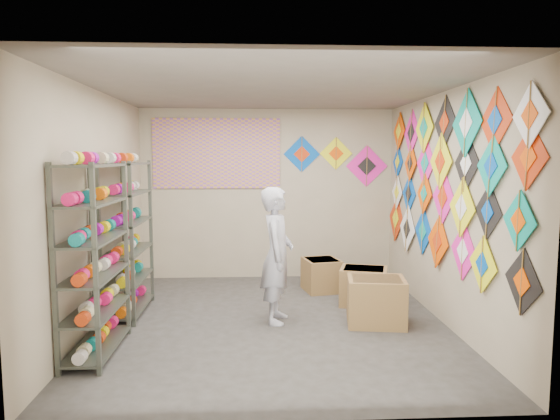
{
  "coord_description": "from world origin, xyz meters",
  "views": [
    {
      "loc": [
        -0.22,
        -5.72,
        1.94
      ],
      "look_at": [
        0.1,
        0.3,
        1.3
      ],
      "focal_mm": 32.0,
      "sensor_mm": 36.0,
      "label": 1
    }
  ],
  "objects": [
    {
      "name": "poster",
      "position": [
        -0.8,
        2.23,
        2.0
      ],
      "size": [
        2.0,
        0.01,
        1.1
      ],
      "primitive_type": "cube",
      "color": "purple",
      "rests_on": "room_walls"
    },
    {
      "name": "shelf_rack_back",
      "position": [
        -1.78,
        0.45,
        0.95
      ],
      "size": [
        0.4,
        1.1,
        1.9
      ],
      "primitive_type": "cube",
      "color": "#4C5147",
      "rests_on": "ground"
    },
    {
      "name": "shelf_rack_front",
      "position": [
        -1.78,
        -0.85,
        0.95
      ],
      "size": [
        0.4,
        1.1,
        1.9
      ],
      "primitive_type": "cube",
      "color": "#4C5147",
      "rests_on": "ground"
    },
    {
      "name": "room_walls",
      "position": [
        0.0,
        0.0,
        1.64
      ],
      "size": [
        4.5,
        4.5,
        4.5
      ],
      "color": "tan",
      "rests_on": "ground"
    },
    {
      "name": "back_wall_kites",
      "position": [
        1.14,
        2.24,
        1.91
      ],
      "size": [
        1.68,
        0.02,
        0.82
      ],
      "color": "blue",
      "rests_on": "room_walls"
    },
    {
      "name": "ground",
      "position": [
        0.0,
        0.0,
        0.0
      ],
      "size": [
        4.5,
        4.5,
        0.0
      ],
      "primitive_type": "plane",
      "color": "#33302D"
    },
    {
      "name": "shopkeeper",
      "position": [
        0.05,
        0.02,
        0.8
      ],
      "size": [
        0.7,
        0.56,
        1.6
      ],
      "primitive_type": "imported",
      "rotation": [
        0.0,
        0.0,
        1.41
      ],
      "color": "silver",
      "rests_on": "ground"
    },
    {
      "name": "string_spools",
      "position": [
        -1.78,
        -0.2,
        1.05
      ],
      "size": [
        0.12,
        2.36,
        0.12
      ],
      "color": "#FA1768",
      "rests_on": "ground"
    },
    {
      "name": "kite_wall_display",
      "position": [
        1.98,
        0.04,
        1.64
      ],
      "size": [
        0.06,
        4.32,
        2.07
      ],
      "color": "black",
      "rests_on": "room_walls"
    },
    {
      "name": "carton_a",
      "position": [
        1.2,
        -0.14,
        0.27
      ],
      "size": [
        0.73,
        0.63,
        0.54
      ],
      "primitive_type": "cube",
      "rotation": [
        0.0,
        0.0,
        -0.15
      ],
      "color": "#9B7443",
      "rests_on": "ground"
    },
    {
      "name": "carton_b",
      "position": [
        1.22,
        0.64,
        0.24
      ],
      "size": [
        0.71,
        0.64,
        0.49
      ],
      "primitive_type": "cube",
      "rotation": [
        0.0,
        0.0,
        -0.28
      ],
      "color": "#9B7443",
      "rests_on": "ground"
    },
    {
      "name": "carton_c",
      "position": [
        0.76,
        1.36,
        0.23
      ],
      "size": [
        0.58,
        0.62,
        0.47
      ],
      "primitive_type": "cube",
      "rotation": [
        0.0,
        0.0,
        0.19
      ],
      "color": "#9B7443",
      "rests_on": "ground"
    }
  ]
}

